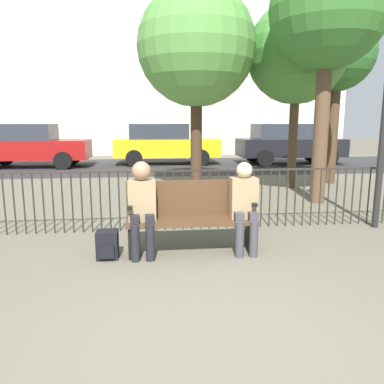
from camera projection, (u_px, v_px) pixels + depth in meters
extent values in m
plane|color=#605B4C|center=(220.00, 338.00, 2.92)|extent=(80.00, 80.00, 0.00)
cube|color=#4C331E|center=(192.00, 221.00, 4.77)|extent=(1.66, 0.45, 0.05)
cube|color=#4C331E|center=(190.00, 198.00, 4.91)|extent=(1.66, 0.05, 0.47)
cube|color=black|center=(131.00, 240.00, 4.72)|extent=(0.06, 0.38, 0.40)
cube|color=black|center=(250.00, 236.00, 4.89)|extent=(0.06, 0.38, 0.40)
cube|color=black|center=(130.00, 205.00, 4.64)|extent=(0.06, 0.38, 0.04)
cube|color=black|center=(251.00, 202.00, 4.81)|extent=(0.06, 0.38, 0.04)
cylinder|color=black|center=(135.00, 243.00, 4.51)|extent=(0.11, 0.11, 0.45)
cylinder|color=black|center=(150.00, 243.00, 4.53)|extent=(0.11, 0.11, 0.45)
cube|color=black|center=(135.00, 219.00, 4.56)|extent=(0.11, 0.20, 0.12)
cube|color=black|center=(150.00, 219.00, 4.58)|extent=(0.11, 0.20, 0.12)
cube|color=#997F59|center=(142.00, 200.00, 4.65)|extent=(0.34, 0.22, 0.51)
sphere|color=#A37556|center=(141.00, 171.00, 4.56)|extent=(0.23, 0.23, 0.23)
cylinder|color=#3D3D42|center=(240.00, 240.00, 4.65)|extent=(0.11, 0.11, 0.45)
cylinder|color=#3D3D42|center=(254.00, 239.00, 4.67)|extent=(0.11, 0.11, 0.45)
cube|color=#3D3D42|center=(238.00, 216.00, 4.70)|extent=(0.11, 0.20, 0.12)
cube|color=#3D3D42|center=(252.00, 216.00, 4.72)|extent=(0.11, 0.20, 0.12)
cube|color=#997F59|center=(243.00, 198.00, 4.79)|extent=(0.34, 0.22, 0.52)
sphere|color=beige|center=(244.00, 170.00, 4.70)|extent=(0.20, 0.20, 0.20)
cube|color=black|center=(107.00, 244.00, 4.62)|extent=(0.26, 0.23, 0.35)
cube|color=black|center=(106.00, 252.00, 4.50)|extent=(0.18, 0.04, 0.16)
cylinder|color=#2D2823|center=(4.00, 204.00, 5.54)|extent=(0.02, 0.02, 0.95)
cylinder|color=#2D2823|center=(14.00, 204.00, 5.55)|extent=(0.02, 0.02, 0.95)
cylinder|color=#2D2823|center=(24.00, 203.00, 5.57)|extent=(0.02, 0.02, 0.95)
cylinder|color=#2D2823|center=(34.00, 203.00, 5.59)|extent=(0.02, 0.02, 0.95)
cylinder|color=#2D2823|center=(43.00, 203.00, 5.60)|extent=(0.02, 0.02, 0.95)
cylinder|color=#2D2823|center=(53.00, 203.00, 5.62)|extent=(0.02, 0.02, 0.95)
cylinder|color=#2D2823|center=(63.00, 202.00, 5.63)|extent=(0.02, 0.02, 0.95)
cylinder|color=#2D2823|center=(72.00, 202.00, 5.65)|extent=(0.02, 0.02, 0.95)
cylinder|color=#2D2823|center=(82.00, 202.00, 5.66)|extent=(0.02, 0.02, 0.95)
cylinder|color=#2D2823|center=(91.00, 202.00, 5.68)|extent=(0.02, 0.02, 0.95)
cylinder|color=#2D2823|center=(101.00, 202.00, 5.69)|extent=(0.02, 0.02, 0.95)
cylinder|color=#2D2823|center=(110.00, 201.00, 5.71)|extent=(0.02, 0.02, 0.95)
cylinder|color=#2D2823|center=(119.00, 201.00, 5.72)|extent=(0.02, 0.02, 0.95)
cylinder|color=#2D2823|center=(128.00, 201.00, 5.74)|extent=(0.02, 0.02, 0.95)
cylinder|color=#2D2823|center=(138.00, 201.00, 5.75)|extent=(0.02, 0.02, 0.95)
cylinder|color=#2D2823|center=(147.00, 201.00, 5.77)|extent=(0.02, 0.02, 0.95)
cylinder|color=#2D2823|center=(156.00, 200.00, 5.78)|extent=(0.02, 0.02, 0.95)
cylinder|color=#2D2823|center=(165.00, 200.00, 5.80)|extent=(0.02, 0.02, 0.95)
cylinder|color=#2D2823|center=(174.00, 200.00, 5.82)|extent=(0.02, 0.02, 0.95)
cylinder|color=#2D2823|center=(183.00, 200.00, 5.83)|extent=(0.02, 0.02, 0.95)
cylinder|color=#2D2823|center=(192.00, 200.00, 5.85)|extent=(0.02, 0.02, 0.95)
cylinder|color=#2D2823|center=(201.00, 199.00, 5.86)|extent=(0.02, 0.02, 0.95)
cylinder|color=#2D2823|center=(209.00, 199.00, 5.88)|extent=(0.02, 0.02, 0.95)
cylinder|color=#2D2823|center=(218.00, 199.00, 5.89)|extent=(0.02, 0.02, 0.95)
cylinder|color=#2D2823|center=(227.00, 199.00, 5.91)|extent=(0.02, 0.02, 0.95)
cylinder|color=#2D2823|center=(236.00, 199.00, 5.92)|extent=(0.02, 0.02, 0.95)
cylinder|color=#2D2823|center=(244.00, 198.00, 5.94)|extent=(0.02, 0.02, 0.95)
cylinder|color=#2D2823|center=(253.00, 198.00, 5.95)|extent=(0.02, 0.02, 0.95)
cylinder|color=#2D2823|center=(261.00, 198.00, 5.97)|extent=(0.02, 0.02, 0.95)
cylinder|color=#2D2823|center=(270.00, 198.00, 5.98)|extent=(0.02, 0.02, 0.95)
cylinder|color=#2D2823|center=(278.00, 198.00, 6.00)|extent=(0.02, 0.02, 0.95)
cylinder|color=#2D2823|center=(287.00, 197.00, 6.01)|extent=(0.02, 0.02, 0.95)
cylinder|color=#2D2823|center=(295.00, 197.00, 6.03)|extent=(0.02, 0.02, 0.95)
cylinder|color=#2D2823|center=(304.00, 197.00, 6.05)|extent=(0.02, 0.02, 0.95)
cylinder|color=#2D2823|center=(312.00, 197.00, 6.06)|extent=(0.02, 0.02, 0.95)
cylinder|color=#2D2823|center=(320.00, 197.00, 6.08)|extent=(0.02, 0.02, 0.95)
cylinder|color=#2D2823|center=(328.00, 196.00, 6.09)|extent=(0.02, 0.02, 0.95)
cylinder|color=#2D2823|center=(336.00, 196.00, 6.11)|extent=(0.02, 0.02, 0.95)
cylinder|color=#2D2823|center=(345.00, 196.00, 6.12)|extent=(0.02, 0.02, 0.95)
cylinder|color=#2D2823|center=(353.00, 196.00, 6.14)|extent=(0.02, 0.02, 0.95)
cylinder|color=#2D2823|center=(361.00, 196.00, 6.15)|extent=(0.02, 0.02, 0.95)
cylinder|color=#2D2823|center=(369.00, 196.00, 6.17)|extent=(0.02, 0.02, 0.95)
cylinder|color=#2D2823|center=(377.00, 195.00, 6.18)|extent=(0.02, 0.02, 0.95)
cube|color=#2D2823|center=(184.00, 171.00, 5.75)|extent=(9.00, 0.03, 0.03)
cylinder|color=#4C3823|center=(332.00, 130.00, 10.25)|extent=(0.33, 0.33, 2.93)
sphere|color=#2D6628|center=(337.00, 53.00, 9.89)|extent=(2.01, 2.01, 2.01)
cylinder|color=brown|center=(321.00, 126.00, 7.66)|extent=(0.30, 0.30, 3.19)
sphere|color=#38752D|center=(328.00, 9.00, 7.25)|extent=(2.30, 2.30, 2.30)
cylinder|color=#422D1E|center=(196.00, 137.00, 9.05)|extent=(0.28, 0.28, 2.65)
sphere|color=#569342|center=(196.00, 46.00, 8.67)|extent=(2.76, 2.76, 2.76)
cylinder|color=#4C3823|center=(293.00, 136.00, 9.52)|extent=(0.23, 0.23, 2.67)
sphere|color=#478438|center=(297.00, 53.00, 9.15)|extent=(2.46, 2.46, 2.46)
cube|color=#2B2B2D|center=(164.00, 166.00, 14.64)|extent=(24.00, 6.00, 0.01)
cube|color=black|center=(290.00, 147.00, 15.26)|extent=(4.20, 1.70, 0.70)
cube|color=#2D333D|center=(283.00, 131.00, 15.10)|extent=(2.31, 1.56, 0.60)
cylinder|color=black|center=(330.00, 158.00, 14.61)|extent=(0.64, 0.20, 0.64)
cylinder|color=black|center=(311.00, 154.00, 16.31)|extent=(0.64, 0.20, 0.64)
cylinder|color=black|center=(265.00, 158.00, 14.33)|extent=(0.64, 0.20, 0.64)
cylinder|color=black|center=(253.00, 155.00, 16.03)|extent=(0.64, 0.20, 0.64)
cube|color=maroon|center=(32.00, 150.00, 14.08)|extent=(4.20, 1.70, 0.70)
cube|color=#2D333D|center=(22.00, 132.00, 13.93)|extent=(2.31, 1.56, 0.60)
cylinder|color=black|center=(63.00, 161.00, 13.44)|extent=(0.64, 0.20, 0.64)
cylinder|color=black|center=(73.00, 156.00, 15.14)|extent=(0.64, 0.20, 0.64)
cylinder|color=black|center=(5.00, 157.00, 14.85)|extent=(0.64, 0.20, 0.64)
cube|color=yellow|center=(167.00, 147.00, 15.25)|extent=(4.20, 1.70, 0.70)
cube|color=#2D333D|center=(159.00, 131.00, 15.10)|extent=(2.31, 1.56, 0.60)
cylinder|color=black|center=(201.00, 158.00, 14.61)|extent=(0.64, 0.20, 0.64)
cylinder|color=black|center=(196.00, 154.00, 16.31)|extent=(0.64, 0.20, 0.64)
cylinder|color=black|center=(134.00, 158.00, 14.32)|extent=(0.64, 0.20, 0.64)
cylinder|color=black|center=(136.00, 155.00, 16.02)|extent=(0.64, 0.20, 0.64)
cube|color=beige|center=(157.00, 20.00, 21.12)|extent=(20.00, 6.00, 14.73)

